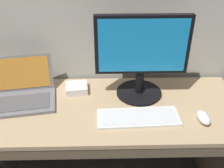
{
  "coord_description": "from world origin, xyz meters",
  "views": [
    {
      "loc": [
        0.08,
        -1.14,
        1.6
      ],
      "look_at": [
        0.1,
        0.0,
        0.88
      ],
      "focal_mm": 43.33,
      "sensor_mm": 36.0,
      "label": 1
    }
  ],
  "objects_px": {
    "laptop_space_gray": "(21,95)",
    "external_drive_box": "(77,88)",
    "computer_mouse": "(204,117)",
    "external_monitor": "(142,54)",
    "wired_keyboard": "(138,117)"
  },
  "relations": [
    {
      "from": "external_monitor",
      "to": "laptop_space_gray",
      "type": "bearing_deg",
      "value": -176.43
    },
    {
      "from": "external_monitor",
      "to": "wired_keyboard",
      "type": "height_order",
      "value": "external_monitor"
    },
    {
      "from": "computer_mouse",
      "to": "external_drive_box",
      "type": "distance_m",
      "value": 0.7
    },
    {
      "from": "laptop_space_gray",
      "to": "external_monitor",
      "type": "distance_m",
      "value": 0.68
    },
    {
      "from": "wired_keyboard",
      "to": "external_drive_box",
      "type": "xyz_separation_m",
      "value": [
        -0.32,
        0.25,
        0.01
      ]
    },
    {
      "from": "external_monitor",
      "to": "wired_keyboard",
      "type": "distance_m",
      "value": 0.32
    },
    {
      "from": "wired_keyboard",
      "to": "computer_mouse",
      "type": "xyz_separation_m",
      "value": [
        0.32,
        -0.03,
        0.01
      ]
    },
    {
      "from": "laptop_space_gray",
      "to": "external_monitor",
      "type": "relative_size",
      "value": 0.82
    },
    {
      "from": "laptop_space_gray",
      "to": "computer_mouse",
      "type": "distance_m",
      "value": 0.95
    },
    {
      "from": "external_monitor",
      "to": "external_drive_box",
      "type": "distance_m",
      "value": 0.42
    },
    {
      "from": "laptop_space_gray",
      "to": "wired_keyboard",
      "type": "distance_m",
      "value": 0.64
    },
    {
      "from": "external_monitor",
      "to": "wired_keyboard",
      "type": "xyz_separation_m",
      "value": [
        -0.03,
        -0.21,
        -0.24
      ]
    },
    {
      "from": "wired_keyboard",
      "to": "external_drive_box",
      "type": "distance_m",
      "value": 0.41
    },
    {
      "from": "laptop_space_gray",
      "to": "external_drive_box",
      "type": "height_order",
      "value": "laptop_space_gray"
    },
    {
      "from": "wired_keyboard",
      "to": "external_monitor",
      "type": "bearing_deg",
      "value": 82.39
    }
  ]
}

